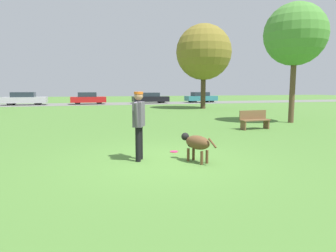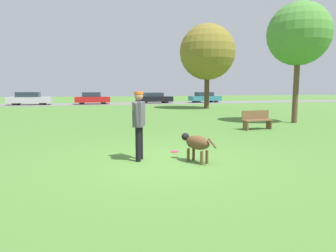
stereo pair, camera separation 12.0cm
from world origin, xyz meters
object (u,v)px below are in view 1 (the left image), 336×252
tree_far_right (204,52)px  parked_car_red (88,98)px  frisbee (174,152)px  dog (196,143)px  park_bench (254,119)px  parked_car_teal (201,97)px  parked_car_black (150,98)px  parked_car_silver (25,99)px  tree_near_right (295,35)px  person (139,119)px

tree_far_right → parked_car_red: tree_far_right is taller
parked_car_red → frisbee: bearing=-86.1°
dog → park_bench: 6.79m
dog → parked_car_teal: bearing=-47.8°
dog → frisbee: 1.38m
parked_car_black → park_bench: size_ratio=3.06×
parked_car_black → park_bench: bearing=-92.9°
frisbee → tree_far_right: bearing=64.6°
parked_car_black → parked_car_teal: 6.62m
park_bench → frisbee: bearing=-148.1°
dog → parked_car_teal: parked_car_teal is taller
frisbee → parked_car_black: size_ratio=0.05×
tree_far_right → parked_car_silver: (-16.36, 10.36, -4.26)m
tree_far_right → parked_car_teal: bearing=68.5°
tree_near_right → parked_car_red: size_ratio=1.60×
dog → tree_near_right: size_ratio=0.17×
frisbee → parked_car_silver: (-8.35, 27.20, 0.68)m
parked_car_teal → person: bearing=-116.7°
parked_car_black → parked_car_silver: bearing=179.8°
dog → park_bench: park_bench is taller
parked_car_black → park_bench: (-0.67, -23.86, -0.18)m
frisbee → parked_car_black: 28.02m
parked_car_black → parked_car_teal: bearing=-1.0°
dog → park_bench: bearing=-69.2°
parked_car_teal → park_bench: parked_car_teal is taller
person → frisbee: 1.71m
person → parked_car_black: size_ratio=0.40×
parked_car_red → park_bench: 24.38m
person → parked_car_teal: bearing=-1.7°
tree_near_right → parked_car_teal: (3.98, 22.17, -3.92)m
parked_car_silver → parked_car_teal: parked_car_silver is taller
parked_car_teal → frisbee: bearing=-115.3°
dog → parked_car_black: (5.39, 28.74, 0.14)m
tree_far_right → parked_car_black: bearing=102.9°
parked_car_black → frisbee: bearing=-102.7°
person → parked_car_red: 27.78m
frisbee → parked_car_black: (5.57, 27.46, 0.62)m
parked_car_silver → dog: bearing=-72.1°
tree_near_right → parked_car_red: 24.23m
parked_car_red → parked_car_black: 7.33m
parked_car_red → tree_near_right: bearing=-65.2°
person → parked_car_black: person is taller
dog → tree_near_right: 11.17m
frisbee → parked_car_red: (-1.75, 27.05, 0.66)m
tree_near_right → park_bench: 5.56m
frisbee → parked_car_red: parked_car_red is taller
dog → tree_near_right: bearing=-75.8°
person → park_bench: (6.05, 4.32, -0.60)m
frisbee → dog: bearing=-81.9°
tree_near_right → parked_car_teal: 22.86m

